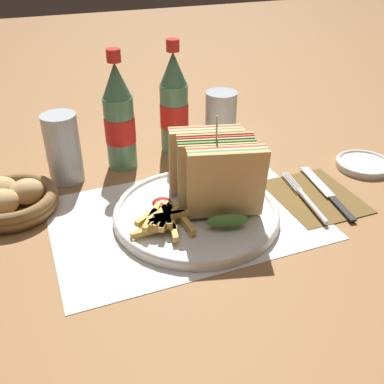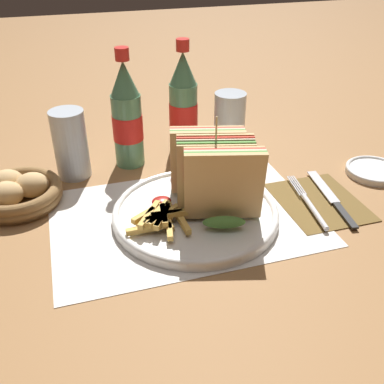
# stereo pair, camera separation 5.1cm
# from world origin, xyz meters

# --- Properties ---
(ground_plane) EXTENTS (4.00, 4.00, 0.00)m
(ground_plane) POSITION_xyz_m (0.00, 0.00, 0.00)
(ground_plane) COLOR olive
(placemat) EXTENTS (0.45, 0.30, 0.00)m
(placemat) POSITION_xyz_m (0.00, 0.01, 0.00)
(placemat) COLOR silver
(placemat) RESTS_ON ground_plane
(plate_main) EXTENTS (0.28, 0.28, 0.02)m
(plate_main) POSITION_xyz_m (0.02, 0.01, 0.01)
(plate_main) COLOR white
(plate_main) RESTS_ON ground_plane
(club_sandwich) EXTENTS (0.14, 0.18, 0.16)m
(club_sandwich) POSITION_xyz_m (0.05, 0.01, 0.08)
(club_sandwich) COLOR tan
(club_sandwich) RESTS_ON plate_main
(fries_pile) EXTENTS (0.10, 0.09, 0.02)m
(fries_pile) POSITION_xyz_m (-0.05, -0.02, 0.03)
(fries_pile) COLOR gold
(fries_pile) RESTS_ON plate_main
(ketchup_blob) EXTENTS (0.03, 0.03, 0.01)m
(ketchup_blob) POSITION_xyz_m (-0.03, 0.04, 0.03)
(ketchup_blob) COLOR maroon
(ketchup_blob) RESTS_ON plate_main
(napkin) EXTENTS (0.14, 0.17, 0.00)m
(napkin) POSITION_xyz_m (0.25, -0.01, 0.00)
(napkin) COLOR brown
(napkin) RESTS_ON ground_plane
(fork) EXTENTS (0.04, 0.17, 0.01)m
(fork) POSITION_xyz_m (0.22, -0.03, 0.01)
(fork) COLOR silver
(fork) RESTS_ON napkin
(knife) EXTENTS (0.04, 0.19, 0.00)m
(knife) POSITION_xyz_m (0.27, -0.01, 0.01)
(knife) COLOR black
(knife) RESTS_ON napkin
(coke_bottle_near) EXTENTS (0.06, 0.06, 0.24)m
(coke_bottle_near) POSITION_xyz_m (-0.05, 0.24, 0.10)
(coke_bottle_near) COLOR #4C7F5B
(coke_bottle_near) RESTS_ON ground_plane
(coke_bottle_far) EXTENTS (0.06, 0.06, 0.24)m
(coke_bottle_far) POSITION_xyz_m (0.07, 0.27, 0.10)
(coke_bottle_far) COLOR #4C7F5B
(coke_bottle_far) RESTS_ON ground_plane
(glass_near) EXTENTS (0.07, 0.07, 0.13)m
(glass_near) POSITION_xyz_m (0.16, 0.22, 0.07)
(glass_near) COLOR silver
(glass_near) RESTS_ON ground_plane
(glass_far) EXTENTS (0.07, 0.07, 0.13)m
(glass_far) POSITION_xyz_m (-0.17, 0.22, 0.06)
(glass_far) COLOR silver
(glass_far) RESTS_ON ground_plane
(bread_basket) EXTENTS (0.16, 0.16, 0.06)m
(bread_basket) POSITION_xyz_m (-0.27, 0.14, 0.02)
(bread_basket) COLOR olive
(bread_basket) RESTS_ON ground_plane
(side_saucer) EXTENTS (0.11, 0.11, 0.01)m
(side_saucer) POSITION_xyz_m (0.41, 0.05, 0.01)
(side_saucer) COLOR white
(side_saucer) RESTS_ON ground_plane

